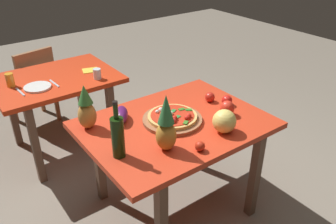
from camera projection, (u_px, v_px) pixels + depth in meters
The scene contains 21 objects.
ground_plane at pixel (174, 204), 2.71m from camera, with size 10.00×10.00×0.00m, color gray.
display_table at pixel (175, 133), 2.39m from camera, with size 1.23×0.92×0.75m.
background_table at pixel (56, 89), 3.08m from camera, with size 1.05×0.79×0.75m.
dining_chair at pixel (34, 83), 3.58m from camera, with size 0.47×0.47×0.85m.
pizza_board at pixel (172, 120), 2.35m from camera, with size 0.41×0.41×0.03m, color #985C3A.
pizza at pixel (173, 116), 2.34m from camera, with size 0.34×0.34×0.06m.
wine_bottle at pixel (118, 136), 1.95m from camera, with size 0.08×0.08×0.36m.
pineapple_left at pixel (166, 126), 2.00m from camera, with size 0.12×0.12×0.36m.
pineapple_right at pixel (86, 109), 2.22m from camera, with size 0.12×0.12×0.31m.
melon at pixel (224, 121), 2.21m from camera, with size 0.15×0.15×0.15m, color #EACD64.
bell_pepper at pixel (227, 108), 2.41m from camera, with size 0.10×0.10×0.11m, color red.
eggplant at pixel (121, 115), 2.35m from camera, with size 0.20×0.09×0.09m, color #531856.
tomato_at_corner at pixel (200, 146), 2.04m from camera, with size 0.06×0.06×0.06m, color red.
tomato_near_board at pixel (227, 100), 2.55m from camera, with size 0.08×0.08×0.08m, color red.
tomato_beside_pepper at pixel (210, 97), 2.60m from camera, with size 0.07×0.07×0.07m, color red.
drinking_glass_juice at pixel (10, 80), 2.83m from camera, with size 0.07×0.07×0.11m, color orange.
drinking_glass_water at pixel (97, 74), 2.98m from camera, with size 0.07×0.07×0.09m, color silver.
dinner_plate at pixel (38, 87), 2.83m from camera, with size 0.22×0.22×0.02m, color white.
fork_utensil at pixel (20, 92), 2.76m from camera, with size 0.02×0.18×0.01m, color silver.
knife_utensil at pixel (54, 83), 2.90m from camera, with size 0.02×0.18×0.01m, color silver.
napkin_folded at pixel (90, 70), 3.16m from camera, with size 0.14×0.12×0.01m, color yellow.
Camera 1 is at (-1.23, -1.60, 1.95)m, focal length 36.86 mm.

